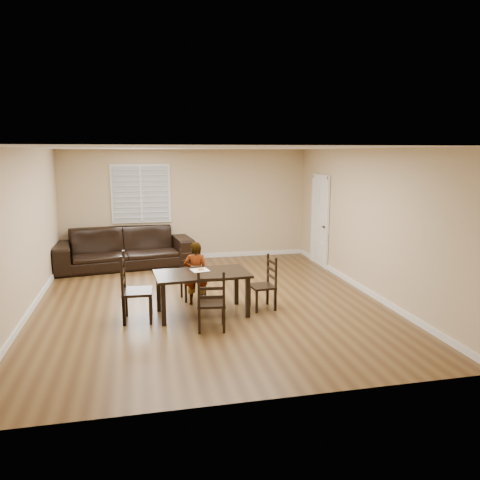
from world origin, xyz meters
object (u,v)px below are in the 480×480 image
(donut, at_px, (201,269))
(child, at_px, (196,273))
(chair_near, at_px, (191,275))
(chair_right, at_px, (268,285))
(chair_left, at_px, (129,291))
(chair_far, at_px, (211,305))
(dining_table, at_px, (202,278))
(sofa, at_px, (124,248))

(donut, bearing_deg, child, 96.53)
(chair_near, distance_m, chair_right, 1.50)
(chair_left, xyz_separation_m, child, (1.13, 0.60, 0.06))
(chair_far, bearing_deg, chair_near, -79.39)
(dining_table, bearing_deg, chair_near, 90.52)
(dining_table, xyz_separation_m, chair_right, (1.14, 0.08, -0.20))
(dining_table, height_order, chair_far, chair_far)
(child, bearing_deg, dining_table, 104.71)
(dining_table, relative_size, child, 1.39)
(chair_far, height_order, chair_right, chair_far)
(chair_right, height_order, donut, chair_right)
(donut, bearing_deg, chair_right, -4.64)
(dining_table, bearing_deg, chair_far, -91.55)
(chair_right, bearing_deg, chair_far, -58.00)
(chair_left, relative_size, donut, 10.57)
(dining_table, xyz_separation_m, chair_far, (0.03, -0.80, -0.19))
(child, xyz_separation_m, sofa, (-1.30, 3.06, -0.11))
(chair_left, distance_m, donut, 1.22)
(child, relative_size, donut, 10.79)
(chair_near, height_order, sofa, chair_near)
(chair_far, bearing_deg, chair_right, -134.46)
(donut, bearing_deg, chair_near, 95.66)
(chair_left, xyz_separation_m, sofa, (-0.17, 3.66, -0.05))
(chair_left, bearing_deg, chair_right, -83.71)
(chair_far, bearing_deg, chair_left, -24.33)
(chair_far, relative_size, sofa, 0.30)
(chair_near, distance_m, donut, 0.85)
(chair_near, xyz_separation_m, chair_left, (-1.10, -1.01, 0.08))
(chair_near, height_order, chair_right, chair_right)
(chair_far, height_order, chair_left, chair_left)
(chair_near, relative_size, chair_far, 0.98)
(dining_table, distance_m, sofa, 3.84)
(chair_left, bearing_deg, dining_table, -84.20)
(chair_left, bearing_deg, chair_near, -44.35)
(chair_near, distance_m, child, 0.44)
(chair_near, height_order, donut, chair_near)
(chair_left, bearing_deg, child, -59.01)
(child, height_order, sofa, child)
(chair_right, distance_m, child, 1.27)
(dining_table, height_order, donut, donut)
(child, relative_size, sofa, 0.36)
(chair_near, relative_size, chair_right, 1.00)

